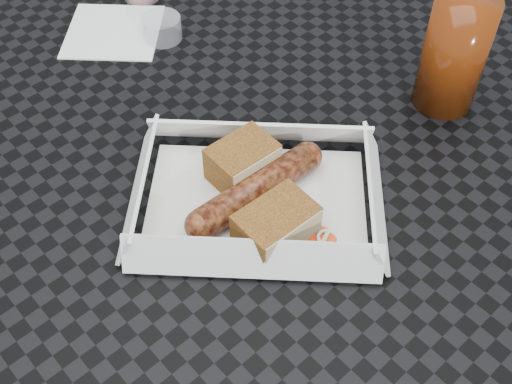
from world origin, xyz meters
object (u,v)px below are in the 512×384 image
patio_table (239,164)px  food_tray (256,202)px  drink_glass (454,54)px  bratwurst (256,189)px

patio_table → food_tray: bearing=-77.6°
food_tray → drink_glass: (0.21, 0.17, 0.07)m
patio_table → food_tray: food_tray is taller
patio_table → drink_glass: 0.28m
food_tray → bratwurst: size_ratio=1.64×
patio_table → drink_glass: size_ratio=5.91×
food_tray → bratwurst: 0.02m
bratwurst → drink_glass: bearing=38.4°
patio_table → food_tray: size_ratio=3.64×
bratwurst → drink_glass: (0.21, 0.17, 0.05)m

